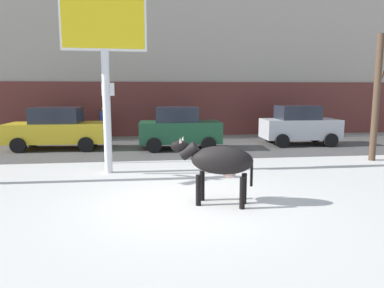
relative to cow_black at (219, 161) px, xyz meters
The scene contains 12 objects.
ground_plane 1.25m from the cow_black, behind, with size 120.00×120.00×0.00m, color silver.
road_strip 8.22m from the cow_black, 95.30° to the left, with size 60.00×5.60×0.01m, color #514F4C.
building_facade 15.27m from the cow_black, 93.03° to the left, with size 44.00×6.10×13.00m.
cow_black is the anchor object (origin of this frame).
billboard 5.62m from the cow_black, 127.86° to the left, with size 2.53×0.36×5.56m.
car_yellow_sedan 10.11m from the cow_black, 122.43° to the left, with size 4.27×2.11×1.84m.
car_darkgreen_hatchback 7.84m from the cow_black, 90.99° to the left, with size 3.56×2.03×1.86m.
car_silver_hatchback 10.10m from the cow_black, 56.28° to the left, with size 3.56×2.03×1.86m.
pedestrian_near_billboard 12.63m from the cow_black, 60.43° to the left, with size 0.36×0.24×1.73m.
pedestrian_by_cars 11.59m from the cow_black, 108.58° to the left, with size 0.36×0.24×1.73m.
bare_tree_left_lot 8.19m from the cow_black, 32.77° to the left, with size 0.88×1.14×4.76m.
street_sign 5.88m from the cow_black, 119.45° to the left, with size 0.44×0.08×2.82m.
Camera 1 is at (-0.86, -7.90, 2.56)m, focal length 33.74 mm.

